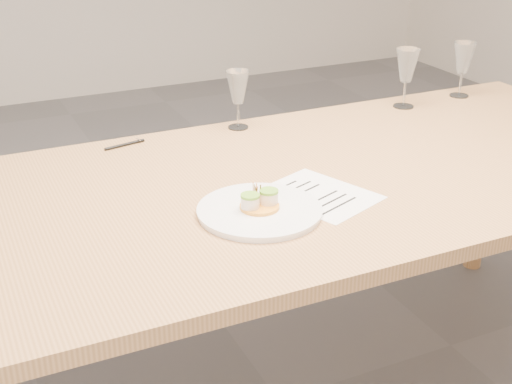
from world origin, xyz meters
name	(u,v)px	position (x,y,z in m)	size (l,w,h in m)	color
dining_table	(282,203)	(0.00, 0.00, 0.68)	(2.40, 1.00, 0.75)	tan
dinner_plate	(260,210)	(-0.14, -0.16, 0.76)	(0.30, 0.30, 0.08)	white
recipe_sheet	(319,195)	(0.04, -0.13, 0.75)	(0.30, 0.33, 0.00)	white
ballpoint_pen	(125,145)	(-0.31, 0.43, 0.75)	(0.13, 0.04, 0.01)	black
wine_glass_1	(238,88)	(0.06, 0.43, 0.88)	(0.07, 0.07, 0.19)	white
wine_glass_2	(407,67)	(0.67, 0.39, 0.89)	(0.08, 0.08, 0.20)	white
wine_glass_3	(463,59)	(0.93, 0.41, 0.89)	(0.08, 0.08, 0.20)	white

